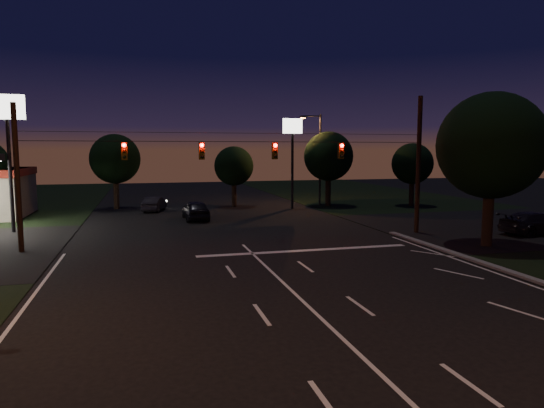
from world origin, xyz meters
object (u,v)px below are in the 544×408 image
object	(u,v)px
tree_right_near	(490,147)
car_oncoming_a	(196,210)
utility_pole_right	(416,233)
car_cross	(537,223)
car_oncoming_b	(154,204)

from	to	relation	value
tree_right_near	car_oncoming_a	distance (m)	21.69
utility_pole_right	tree_right_near	bearing A→B (deg)	-72.47
utility_pole_right	car_cross	bearing A→B (deg)	-19.76
car_oncoming_a	car_oncoming_b	distance (m)	7.09
car_oncoming_b	car_oncoming_a	bearing A→B (deg)	130.73
car_cross	utility_pole_right	bearing A→B (deg)	67.00
tree_right_near	car_oncoming_a	xyz separation A→B (m)	(-15.10, 14.79, -4.90)
utility_pole_right	car_oncoming_b	bearing A→B (deg)	135.43
tree_right_near	car_cross	distance (m)	7.88
car_oncoming_b	car_cross	xyz separation A→B (m)	(23.86, -18.97, 0.09)
utility_pole_right	tree_right_near	xyz separation A→B (m)	(1.53, -4.83, 5.68)
car_oncoming_a	car_cross	world-z (taller)	car_oncoming_a
car_oncoming_a	utility_pole_right	bearing A→B (deg)	141.81
tree_right_near	car_oncoming_b	bearing A→B (deg)	130.55
utility_pole_right	car_oncoming_a	size ratio (longest dim) A/B	1.97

